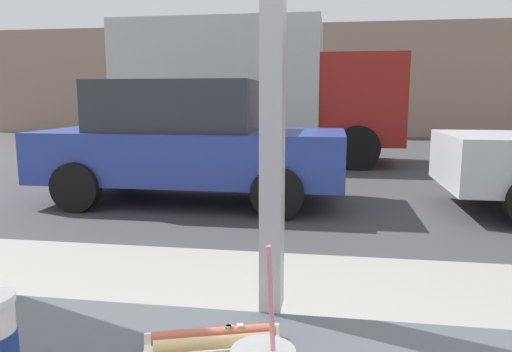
% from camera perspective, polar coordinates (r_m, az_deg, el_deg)
% --- Properties ---
extents(ground_plane, '(60.00, 60.00, 0.00)m').
position_cam_1_polar(ground_plane, '(9.11, 8.10, 0.01)').
color(ground_plane, '#38383A').
extents(sidewalk_strip, '(16.00, 2.80, 0.12)m').
position_cam_1_polar(sidewalk_strip, '(2.95, 5.69, -18.93)').
color(sidewalk_strip, gray).
rests_on(sidewalk_strip, ground).
extents(building_facade_far, '(28.00, 1.20, 4.19)m').
position_cam_1_polar(building_facade_far, '(19.14, 8.82, 11.08)').
color(building_facade_far, gray).
rests_on(building_facade_far, ground).
extents(hotdog_tray_near, '(0.29, 0.17, 0.05)m').
position_cam_1_polar(hotdog_tray_near, '(0.99, -4.94, -18.94)').
color(hotdog_tray_near, beige).
rests_on(hotdog_tray_near, window_counter).
extents(parked_car_blue, '(4.19, 1.88, 1.68)m').
position_cam_1_polar(parked_car_blue, '(6.77, -8.01, 4.10)').
color(parked_car_blue, '#283D93').
rests_on(parked_car_blue, ground).
extents(box_truck, '(6.26, 2.44, 3.11)m').
position_cam_1_polar(box_truck, '(11.08, -0.57, 10.39)').
color(box_truck, beige).
rests_on(box_truck, ground).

